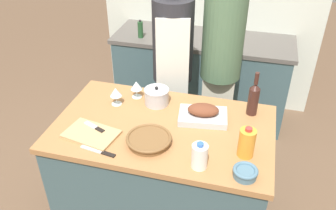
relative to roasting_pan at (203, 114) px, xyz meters
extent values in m
cube|color=#3D565B|center=(-0.24, -0.14, -0.50)|extent=(1.38, 0.83, 0.83)
cube|color=#A37042|center=(-0.24, -0.14, -0.06)|extent=(1.42, 0.86, 0.04)
cube|color=#3D565B|center=(-0.24, 1.33, -0.49)|extent=(1.72, 0.58, 0.84)
cube|color=#56514C|center=(-0.24, 1.33, -0.05)|extent=(1.77, 0.60, 0.04)
cube|color=#BCBCC1|center=(0.00, 0.00, -0.02)|extent=(0.34, 0.25, 0.04)
ellipsoid|color=brown|center=(0.00, 0.00, 0.03)|extent=(0.22, 0.15, 0.08)
cylinder|color=brown|center=(-0.27, -0.33, -0.02)|extent=(0.26, 0.26, 0.04)
torus|color=brown|center=(-0.27, -0.33, 0.00)|extent=(0.28, 0.28, 0.02)
cube|color=tan|center=(-0.65, -0.35, -0.03)|extent=(0.36, 0.27, 0.02)
cylinder|color=#B7B7BC|center=(-0.35, 0.11, 0.01)|extent=(0.17, 0.17, 0.10)
cylinder|color=#B7B7BC|center=(-0.35, 0.11, 0.07)|extent=(0.17, 0.17, 0.01)
sphere|color=black|center=(-0.35, 0.11, 0.08)|extent=(0.02, 0.02, 0.02)
cylinder|color=slate|center=(0.31, -0.46, -0.02)|extent=(0.13, 0.13, 0.05)
torus|color=slate|center=(0.31, -0.46, 0.00)|extent=(0.14, 0.14, 0.02)
cylinder|color=orange|center=(0.30, -0.28, 0.05)|extent=(0.10, 0.10, 0.18)
cylinder|color=red|center=(0.30, -0.28, 0.14)|extent=(0.04, 0.04, 0.02)
cylinder|color=white|center=(0.06, -0.45, 0.03)|extent=(0.09, 0.09, 0.15)
cylinder|color=#3360B2|center=(0.06, -0.45, 0.11)|extent=(0.04, 0.04, 0.02)
cylinder|color=#381E19|center=(0.31, 0.15, 0.05)|extent=(0.07, 0.07, 0.19)
cone|color=#381E19|center=(0.31, 0.15, 0.17)|extent=(0.07, 0.07, 0.04)
cylinder|color=#381E19|center=(0.31, 0.15, 0.23)|extent=(0.03, 0.03, 0.08)
cylinder|color=silver|center=(-0.52, 0.15, -0.04)|extent=(0.07, 0.07, 0.00)
cylinder|color=silver|center=(-0.52, 0.15, -0.01)|extent=(0.01, 0.01, 0.06)
cone|color=silver|center=(-0.52, 0.15, 0.05)|extent=(0.08, 0.08, 0.06)
cylinder|color=silver|center=(-0.62, 0.03, -0.04)|extent=(0.07, 0.07, 0.00)
cylinder|color=silver|center=(-0.62, 0.03, -0.01)|extent=(0.01, 0.01, 0.06)
cone|color=silver|center=(-0.62, 0.03, 0.06)|extent=(0.08, 0.08, 0.06)
cube|color=#B7B7BC|center=(-0.58, -0.47, -0.04)|extent=(0.15, 0.05, 0.01)
cube|color=black|center=(-0.47, -0.49, -0.04)|extent=(0.09, 0.04, 0.01)
cube|color=#B7B7BC|center=(-0.68, -0.27, -0.02)|extent=(0.11, 0.07, 0.01)
cube|color=black|center=(-0.60, -0.31, -0.02)|extent=(0.07, 0.05, 0.01)
cylinder|color=#B28E2D|center=(-0.65, 1.25, 0.04)|extent=(0.06, 0.06, 0.14)
cylinder|color=black|center=(-0.65, 1.25, 0.12)|extent=(0.02, 0.02, 0.02)
cylinder|color=#234C28|center=(-0.83, 1.18, 0.05)|extent=(0.05, 0.05, 0.16)
cylinder|color=black|center=(-0.83, 1.18, 0.13)|extent=(0.02, 0.02, 0.02)
cube|color=beige|center=(-0.36, 0.61, -0.51)|extent=(0.29, 0.23, 0.80)
cylinder|color=#28282D|center=(-0.36, 0.61, 0.23)|extent=(0.32, 0.32, 0.67)
cube|color=silver|center=(-0.33, 0.46, 0.03)|extent=(0.25, 0.07, 0.85)
cube|color=beige|center=(0.02, 0.68, -0.49)|extent=(0.27, 0.19, 0.85)
cylinder|color=#4C6B4C|center=(0.02, 0.68, 0.28)|extent=(0.32, 0.32, 0.71)
camera|label=1|loc=(0.27, -1.91, 1.35)|focal=38.00mm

